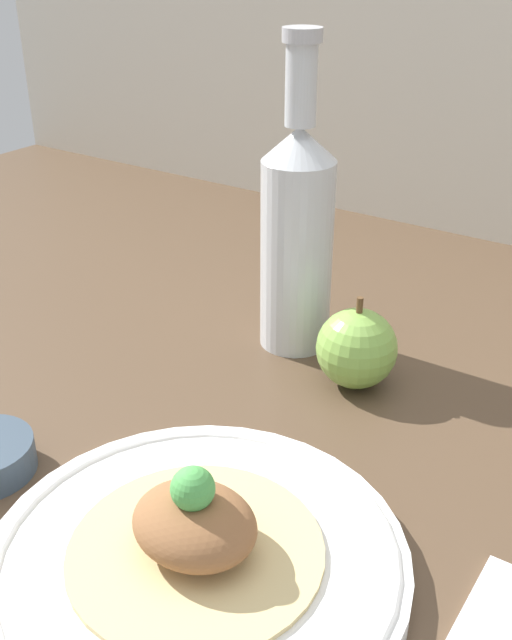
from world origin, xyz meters
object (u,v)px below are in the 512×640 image
(cider_bottle, at_px, (297,232))
(apple, at_px, (357,348))
(plated_food, at_px, (195,530))
(plate, at_px, (196,559))

(cider_bottle, xyz_separation_m, apple, (0.09, -0.04, -0.08))
(plated_food, bearing_deg, apple, 94.25)
(apple, bearing_deg, plated_food, -85.75)
(plate, distance_m, cider_bottle, 0.34)
(apple, bearing_deg, plate, -85.75)
(plate, xyz_separation_m, cider_bottle, (-0.11, 0.30, 0.11))
(cider_bottle, distance_m, apple, 0.13)
(cider_bottle, bearing_deg, apple, -22.73)
(plated_food, bearing_deg, plate, 97.13)
(plate, distance_m, plated_food, 0.03)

